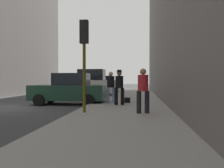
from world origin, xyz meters
The scene contains 11 objects.
ground_plane centered at (0.00, 0.00, 0.00)m, with size 120.00×120.00×0.00m, color #38383A.
sidewalk centered at (6.00, 0.00, 0.07)m, with size 4.00×40.00×0.15m, color gray.
parked_dark_green_sedan centered at (2.65, 1.72, 0.85)m, with size 4.22×2.09×1.79m.
parked_white_van centered at (2.65, 7.95, 1.03)m, with size 4.62×2.11×2.25m.
parked_silver_sedan centered at (2.65, 13.70, 0.85)m, with size 4.23×2.11×1.79m.
fire_hydrant centered at (4.45, 3.55, 0.50)m, with size 0.42×0.22×0.70m.
traffic_light centered at (4.50, -2.64, 2.76)m, with size 0.32×0.32×3.60m.
pedestrian_in_jeans centered at (5.11, 1.24, 1.10)m, with size 0.52×0.46×1.71m.
pedestrian_in_red_jacket centered at (6.79, -2.66, 1.10)m, with size 0.53×0.48×1.71m.
pedestrian_with_fedora centered at (5.65, 0.35, 1.14)m, with size 0.52×0.47×1.78m.
duffel_bag centered at (6.00, 1.67, 0.29)m, with size 0.32×0.44×0.28m.
Camera 1 is at (6.61, -12.22, 1.46)m, focal length 40.00 mm.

